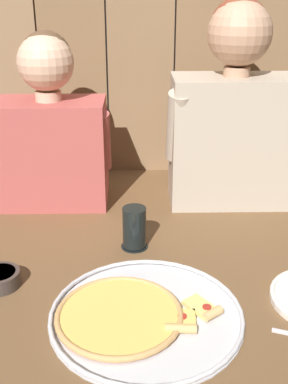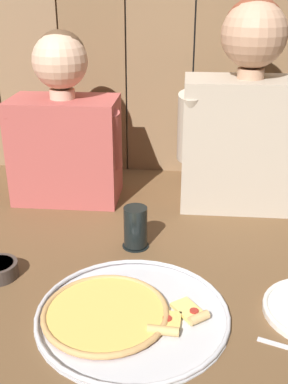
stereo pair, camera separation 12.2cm
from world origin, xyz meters
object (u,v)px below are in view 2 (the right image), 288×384
Objects in this scene: pizza_tray at (124,313)px; diner_left at (64,127)px; drinking_glass at (136,228)px; diner_right at (247,116)px.

pizza_tray is 0.72m from diner_left.
diner_left is at bearing 113.56° from pizza_tray.
drinking_glass is (-0.01, 0.31, 0.05)m from pizza_tray.
diner_left is at bearing 130.28° from drinking_glass.
diner_left is at bearing -179.95° from diner_right.
diner_right is (0.31, 0.62, 0.29)m from pizza_tray.
pizza_tray is 0.31m from drinking_glass.
drinking_glass is at bearing -49.72° from diner_left.
diner_right reaches higher than drinking_glass.
drinking_glass is at bearing -135.34° from diner_right.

